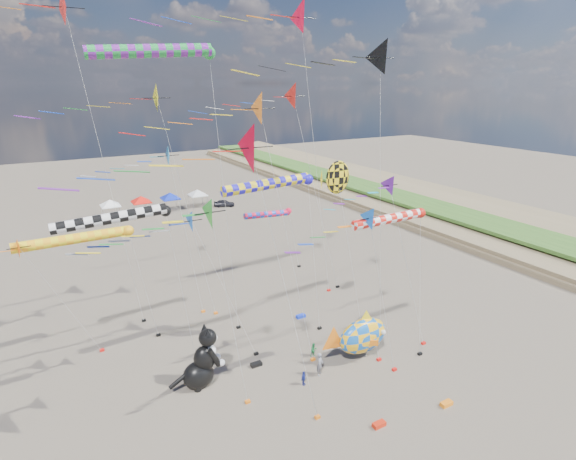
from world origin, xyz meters
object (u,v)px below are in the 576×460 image
at_px(cat_inflatable, 201,357).
at_px(parked_car, 224,203).
at_px(child_blue, 304,378).
at_px(fish_inflatable, 362,336).
at_px(child_green, 314,350).
at_px(person_adult, 320,364).

height_order(cat_inflatable, parked_car, cat_inflatable).
bearing_deg(child_blue, fish_inflatable, -27.02).
height_order(cat_inflatable, child_green, cat_inflatable).
height_order(fish_inflatable, person_adult, fish_inflatable).
distance_m(person_adult, child_green, 2.51).
relative_size(cat_inflatable, child_green, 3.99).
bearing_deg(child_green, cat_inflatable, 173.04).
relative_size(fish_inflatable, child_green, 5.04).
xyz_separation_m(cat_inflatable, person_adult, (8.30, -3.41, -1.44)).
xyz_separation_m(fish_inflatable, person_adult, (-4.17, -0.13, -1.14)).
relative_size(cat_inflatable, person_adult, 2.52).
bearing_deg(person_adult, child_green, 26.57).
xyz_separation_m(child_blue, parked_car, (14.33, 50.82, 0.05)).
distance_m(cat_inflatable, child_blue, 7.81).
bearing_deg(child_green, parked_car, 76.24).
relative_size(fish_inflatable, parked_car, 1.62).
xyz_separation_m(child_green, parked_car, (11.65, 48.08, 0.04)).
distance_m(child_blue, parked_car, 52.80).
height_order(child_green, parked_car, parked_car).
distance_m(fish_inflatable, parked_car, 50.97).
bearing_deg(parked_car, child_green, -168.99).
distance_m(child_green, child_blue, 3.84).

